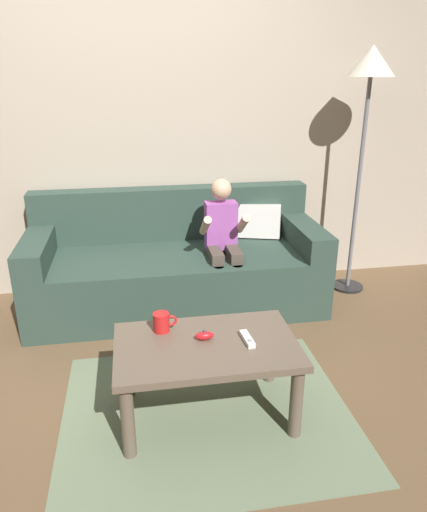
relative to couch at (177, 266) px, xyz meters
The scene contains 10 objects.
ground_plane 1.20m from the couch, 102.62° to the right, with size 10.39×10.39×0.00m, color brown.
wall_back 1.07m from the couch, 122.90° to the left, with size 5.19×0.05×2.50m, color #B2A38E.
couch is the anchor object (origin of this frame).
person_seated_on_couch 0.43m from the couch, 30.24° to the right, with size 0.30×0.37×0.93m.
coffee_table 1.25m from the couch, 89.30° to the right, with size 0.86×0.53×0.40m.
area_rug 1.28m from the couch, 89.30° to the right, with size 1.41×1.18×0.01m, color #6B7A5B.
game_remote_white_near_edge 1.28m from the couch, 80.63° to the right, with size 0.05×0.14×0.03m.
nunchuk_red 1.22m from the couch, 89.42° to the right, with size 0.09×0.05×0.05m.
coffee_mug 1.12m from the couch, 99.36° to the right, with size 0.12×0.08×0.09m.
floor_lamp 1.82m from the couch, ahead, with size 0.32×0.32×1.75m.
Camera 1 is at (-0.02, -2.02, 1.59)m, focal length 33.54 mm.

